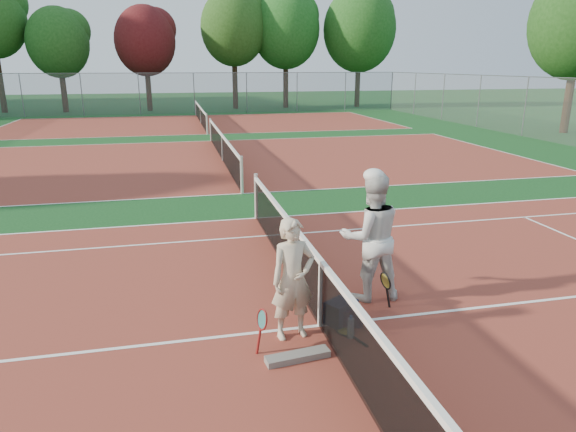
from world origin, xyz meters
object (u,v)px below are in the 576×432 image
Objects in this scene: player_b at (371,237)px; sports_bag_navy at (341,312)px; net_main at (320,293)px; player_a at (293,279)px; racket_black_held at (385,291)px; racket_red at (262,331)px; racket_spare at (345,331)px; sports_bag_purple at (351,317)px; water_bottle at (351,328)px.

player_b is 1.32m from sports_bag_navy.
player_a is (-0.44, -0.18, 0.33)m from net_main.
racket_red is at bearing 7.02° from racket_black_held.
player_b is 1.60m from racket_spare.
player_a is at bearing 13.98° from racket_red.
player_b is 1.35m from sports_bag_purple.
water_bottle is (-0.80, -0.72, -0.15)m from racket_black_held.
net_main is 18.30× the size of racket_spare.
sports_bag_navy is (1.24, 0.53, -0.13)m from racket_red.
player_a is 1.11m from racket_spare.
player_b is at bearing 22.53° from player_a.
net_main is at bearing -175.12° from sports_bag_navy.
racket_spare is at bearing -128.00° from sports_bag_purple.
sports_bag_navy is (0.02, 0.29, 0.16)m from racket_spare.
sports_bag_navy is at bearing 4.88° from net_main.
racket_red reaches higher than racket_spare.
sports_bag_navy is at bearing 47.82° from player_b.
water_bottle is at bearing -27.70° from player_a.
racket_black_held is (2.03, 0.80, -0.00)m from racket_red.
racket_spare is (-0.73, -1.01, -1.00)m from player_b.
net_main is 1.06m from racket_red.
sports_bag_purple is 1.05× the size of water_bottle.
sports_bag_purple is (0.14, 0.18, 0.11)m from racket_spare.
racket_red reaches higher than sports_bag_purple.
racket_red is (-0.92, -0.50, -0.21)m from net_main.
water_bottle is at bearing 166.12° from racket_spare.
racket_black_held is 1.97× the size of water_bottle.
player_b is at bearing 45.50° from sports_bag_navy.
racket_black_held reaches higher than racket_spare.
racket_spare is 1.91× the size of sports_bag_purple.
sports_bag_purple reaches higher than racket_spare.
racket_red reaches higher than racket_black_held.
net_main is 0.58m from player_a.
net_main is 18.58× the size of racket_black_held.
player_b is at bearing 58.59° from water_bottle.
racket_black_held reaches higher than sports_bag_navy.
sports_bag_navy is at bearing 4.44° from racket_black_held.
racket_red reaches higher than water_bottle.
player_a is 2.85× the size of racket_black_held.
water_bottle reaches higher than sports_bag_purple.
sports_bag_navy is (0.32, 0.03, -0.34)m from net_main.
racket_black_held is at bearing -74.53° from racket_spare.
player_a reaches higher than sports_bag_purple.
racket_spare is at bearing -94.54° from sports_bag_navy.
water_bottle is (0.01, -0.16, 0.14)m from racket_spare.
racket_spare is 2.00× the size of water_bottle.
player_b is 3.44× the size of racket_black_held.
racket_spare is 0.21m from water_bottle.
sports_bag_purple is (0.88, 0.10, -0.71)m from player_a.
racket_red is 0.99× the size of racket_spare.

